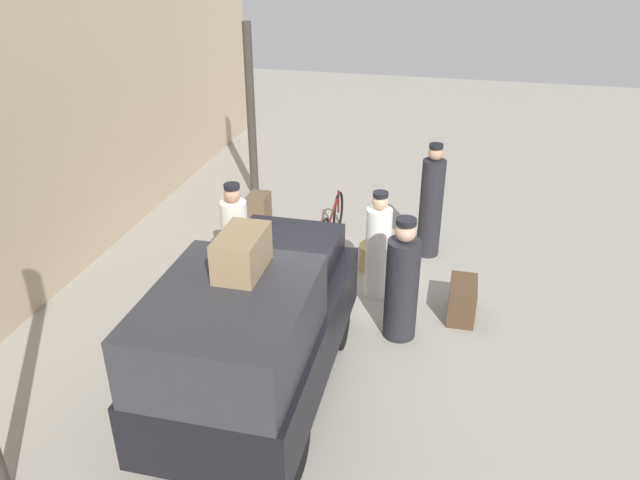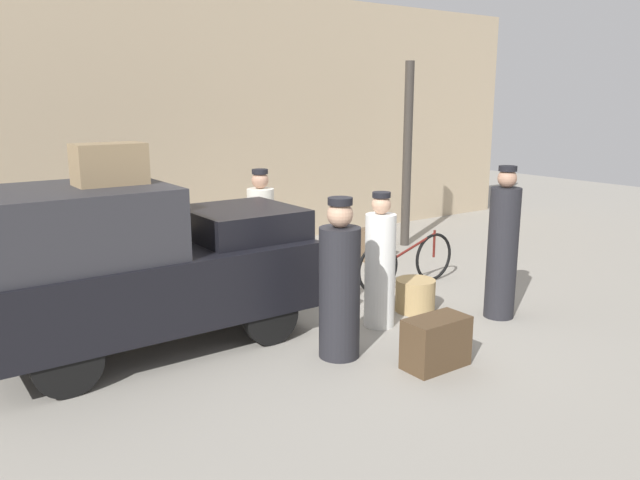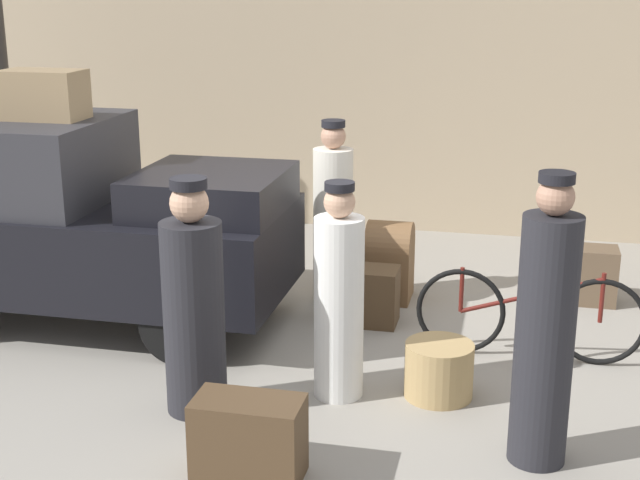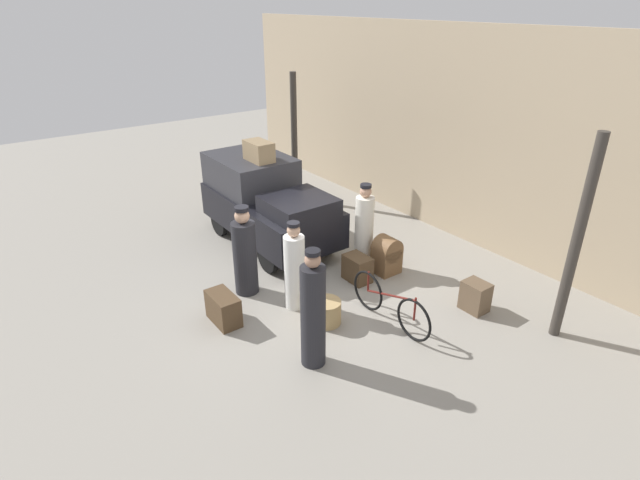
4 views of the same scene
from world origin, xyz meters
The scene contains 15 objects.
ground_plane centered at (0.00, 0.00, 0.00)m, with size 30.00×30.00×0.00m, color gray.
station_building_facade centered at (0.00, 4.08, 2.25)m, with size 16.00×0.15×4.50m.
canopy_pillar_right centered at (3.69, 2.37, 1.66)m, with size 0.16×0.16×3.31m.
truck centered at (-2.05, 0.40, 0.96)m, with size 3.47×1.61×1.81m.
bicycle centered at (1.88, 0.40, 0.37)m, with size 1.81×0.04×0.77m.
wicker_basket centered at (1.24, -0.44, 0.21)m, with size 0.50×0.50×0.41m.
porter_with_bicycle centered at (-0.42, -1.02, 0.77)m, with size 0.43×0.43×1.69m.
porter_standing_middle centered at (0.05, 1.39, 0.79)m, with size 0.37×0.37×1.73m.
porter_carrying_trunk centered at (1.94, -1.20, 0.87)m, with size 0.37×0.37×1.88m.
conductor_in_dark_uniform centered at (0.51, -0.57, 0.74)m, with size 0.36×0.36×1.61m.
suitcase_small_leather centered at (2.47, 1.87, 0.27)m, with size 0.44×0.35×0.54m.
trunk_wicker_pale centered at (0.57, 1.55, 0.39)m, with size 0.43×0.48×0.77m.
trunk_large_brown centered at (0.48, 0.88, 0.26)m, with size 0.54×0.37×0.51m.
trunk_umber_medium centered at (0.20, -1.81, 0.26)m, with size 0.67×0.36×0.52m.
trunk_on_truck_roof centered at (-2.25, 0.40, 2.02)m, with size 0.69×0.41×0.42m.
Camera 1 is at (-7.28, -1.57, 4.90)m, focal length 35.00 mm.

